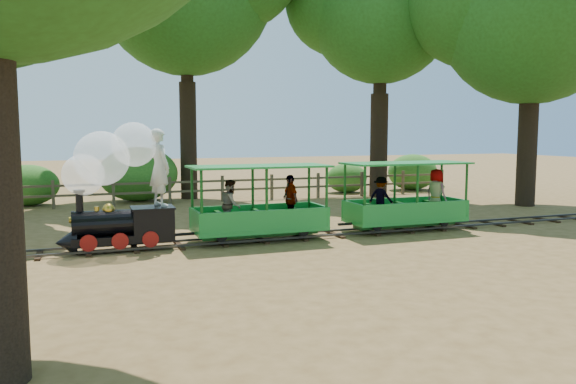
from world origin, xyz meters
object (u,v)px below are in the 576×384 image
object	(u,v)px
locomotive	(115,177)
carriage_front	(260,210)
fence	(248,186)
carriage_rear	(407,202)

from	to	relation	value
locomotive	carriage_front	bearing A→B (deg)	-1.29
locomotive	fence	bearing A→B (deg)	55.83
fence	locomotive	bearing A→B (deg)	-124.17
carriage_front	carriage_rear	bearing A→B (deg)	0.28
carriage_rear	fence	xyz separation A→B (m)	(-2.13, 7.98, -0.20)
locomotive	carriage_front	distance (m)	3.46
carriage_rear	carriage_front	bearing A→B (deg)	-179.72
locomotive	carriage_rear	distance (m)	7.56
locomotive	carriage_rear	size ratio (longest dim) A/B	0.87
carriage_front	carriage_rear	world-z (taller)	same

